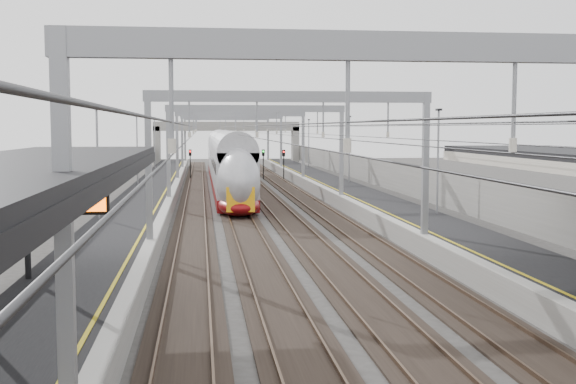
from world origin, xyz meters
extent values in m
cube|color=black|center=(-8.00, 45.00, 0.50)|extent=(4.00, 120.00, 1.00)
cube|color=black|center=(8.00, 45.00, 0.50)|extent=(4.00, 120.00, 1.00)
cube|color=black|center=(-4.50, 45.00, 0.04)|extent=(2.40, 140.00, 0.08)
cube|color=brown|center=(-5.22, 45.00, 0.13)|extent=(0.07, 140.00, 0.14)
cube|color=brown|center=(-3.78, 45.00, 0.13)|extent=(0.07, 140.00, 0.14)
cube|color=black|center=(-1.50, 45.00, 0.04)|extent=(2.40, 140.00, 0.08)
cube|color=brown|center=(-2.22, 45.00, 0.13)|extent=(0.07, 140.00, 0.14)
cube|color=brown|center=(-0.78, 45.00, 0.13)|extent=(0.07, 140.00, 0.14)
cube|color=black|center=(1.50, 45.00, 0.04)|extent=(2.40, 140.00, 0.08)
cube|color=brown|center=(0.78, 45.00, 0.13)|extent=(0.07, 140.00, 0.14)
cube|color=brown|center=(2.22, 45.00, 0.13)|extent=(0.07, 140.00, 0.14)
cube|color=black|center=(4.50, 45.00, 0.04)|extent=(2.40, 140.00, 0.08)
cube|color=brown|center=(3.78, 45.00, 0.13)|extent=(0.07, 140.00, 0.14)
cube|color=brown|center=(5.22, 45.00, 0.13)|extent=(0.07, 140.00, 0.14)
cube|color=gray|center=(-6.30, 2.00, 4.30)|extent=(0.28, 0.28, 6.60)
cube|color=gray|center=(0.00, 2.00, 7.35)|extent=(13.00, 0.25, 0.50)
cube|color=gray|center=(-6.30, 22.00, 4.30)|extent=(0.28, 0.28, 6.60)
cube|color=gray|center=(6.30, 22.00, 4.30)|extent=(0.28, 0.28, 6.60)
cube|color=gray|center=(0.00, 22.00, 7.35)|extent=(13.00, 0.25, 0.50)
cube|color=gray|center=(-6.30, 42.00, 4.30)|extent=(0.28, 0.28, 6.60)
cube|color=gray|center=(6.30, 42.00, 4.30)|extent=(0.28, 0.28, 6.60)
cube|color=gray|center=(0.00, 42.00, 7.35)|extent=(13.00, 0.25, 0.50)
cube|color=gray|center=(-6.30, 62.00, 4.30)|extent=(0.28, 0.28, 6.60)
cube|color=gray|center=(6.30, 62.00, 4.30)|extent=(0.28, 0.28, 6.60)
cube|color=gray|center=(0.00, 62.00, 7.35)|extent=(13.00, 0.25, 0.50)
cube|color=gray|center=(-6.30, 82.00, 4.30)|extent=(0.28, 0.28, 6.60)
cube|color=gray|center=(6.30, 82.00, 4.30)|extent=(0.28, 0.28, 6.60)
cube|color=gray|center=(0.00, 82.00, 7.35)|extent=(13.00, 0.25, 0.50)
cube|color=gray|center=(-6.30, 100.00, 4.30)|extent=(0.28, 0.28, 6.60)
cube|color=gray|center=(6.30, 100.00, 4.30)|extent=(0.28, 0.28, 6.60)
cube|color=gray|center=(0.00, 100.00, 7.35)|extent=(13.00, 0.25, 0.50)
cylinder|color=#262628|center=(-4.50, 50.00, 5.50)|extent=(0.03, 140.00, 0.03)
cylinder|color=#262628|center=(-1.50, 50.00, 5.50)|extent=(0.03, 140.00, 0.03)
cylinder|color=#262628|center=(1.50, 50.00, 5.50)|extent=(0.03, 140.00, 0.03)
cylinder|color=#262628|center=(4.50, 50.00, 5.50)|extent=(0.03, 140.00, 0.03)
cylinder|color=black|center=(-9.70, 14.00, 3.00)|extent=(0.20, 0.20, 4.00)
cube|color=black|center=(-6.60, 4.00, 4.55)|extent=(1.60, 0.15, 0.55)
cube|color=#FF5705|center=(-6.60, 3.92, 4.55)|extent=(1.50, 0.02, 0.42)
cube|color=gray|center=(0.00, 100.00, 6.20)|extent=(22.00, 2.20, 1.40)
cube|color=gray|center=(-10.50, 100.00, 3.10)|extent=(1.00, 2.20, 6.20)
cube|color=gray|center=(10.50, 100.00, 3.10)|extent=(1.00, 2.20, 6.20)
cube|color=gray|center=(-11.20, 45.00, 1.60)|extent=(0.30, 120.00, 3.20)
cube|color=gray|center=(11.20, 45.00, 1.60)|extent=(0.30, 120.00, 3.20)
cube|color=maroon|center=(-1.50, 50.51, 0.63)|extent=(2.90, 24.69, 0.86)
cube|color=#9D9DA2|center=(-1.50, 50.51, 2.67)|extent=(2.90, 24.69, 3.22)
cube|color=black|center=(-1.50, 41.86, 0.29)|extent=(2.15, 2.58, 0.54)
cube|color=maroon|center=(-1.50, 75.62, 0.63)|extent=(2.90, 24.69, 0.86)
cube|color=#9D9DA2|center=(-1.50, 75.62, 2.67)|extent=(2.90, 24.69, 3.22)
cube|color=black|center=(-1.50, 66.98, 0.29)|extent=(2.15, 2.58, 0.54)
ellipsoid|color=#9D9DA2|center=(-1.50, 37.95, 2.35)|extent=(2.90, 5.58, 4.51)
cube|color=#FDAB0D|center=(-1.50, 35.64, 1.38)|extent=(1.82, 0.12, 1.61)
cube|color=black|center=(-1.50, 36.12, 2.99)|extent=(1.72, 0.61, 1.00)
cylinder|color=black|center=(-5.20, 73.90, 1.50)|extent=(0.12, 0.12, 3.00)
cube|color=black|center=(-5.20, 73.90, 3.10)|extent=(0.32, 0.22, 0.75)
sphere|color=red|center=(-5.20, 73.77, 3.25)|extent=(0.16, 0.16, 0.16)
cylinder|color=black|center=(3.20, 72.84, 1.50)|extent=(0.12, 0.12, 3.00)
cube|color=black|center=(3.20, 72.84, 3.10)|extent=(0.32, 0.22, 0.75)
sphere|color=#0CE526|center=(3.20, 72.71, 3.25)|extent=(0.16, 0.16, 0.16)
cylinder|color=black|center=(5.40, 71.25, 1.50)|extent=(0.12, 0.12, 3.00)
cube|color=black|center=(5.40, 71.25, 3.10)|extent=(0.32, 0.22, 0.75)
sphere|color=red|center=(5.40, 71.12, 3.25)|extent=(0.16, 0.16, 0.16)
camera|label=1|loc=(-4.03, -10.27, 5.95)|focal=45.00mm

